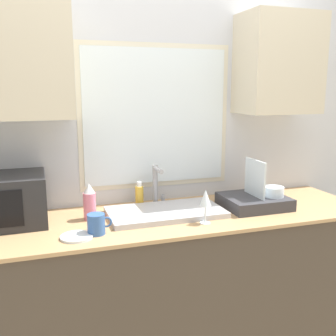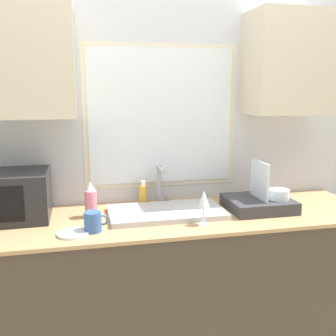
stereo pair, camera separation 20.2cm
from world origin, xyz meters
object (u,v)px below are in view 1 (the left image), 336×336
faucet (157,183)px  wine_glass (205,199)px  microwave (1,200)px  spray_bottle (90,202)px  dish_rack (256,199)px  soap_bottle (139,195)px  mug_near_sink (97,224)px

faucet → wine_glass: 0.42m
microwave → spray_bottle: (0.45, -0.06, -0.03)m
faucet → dish_rack: (0.56, -0.22, -0.09)m
microwave → spray_bottle: microwave is taller
dish_rack → soap_bottle: dish_rack is taller
microwave → dish_rack: bearing=-5.8°
wine_glass → spray_bottle: bearing=155.7°
spray_bottle → dish_rack: bearing=-4.9°
faucet → spray_bottle: (-0.42, -0.13, -0.05)m
spray_bottle → soap_bottle: (0.32, 0.16, -0.03)m
spray_bottle → mug_near_sink: size_ratio=1.65×
faucet → dish_rack: bearing=-21.4°
microwave → dish_rack: size_ratio=1.22×
spray_bottle → wine_glass: size_ratio=1.09×
mug_near_sink → wine_glass: size_ratio=0.66×
spray_bottle → soap_bottle: size_ratio=1.33×
microwave → faucet: bearing=4.9°
soap_bottle → mug_near_sink: size_ratio=1.24×
microwave → wine_glass: (1.02, -0.32, 0.00)m
faucet → soap_bottle: 0.13m
soap_bottle → wine_glass: size_ratio=0.82×
soap_bottle → mug_near_sink: bearing=-128.7°
mug_near_sink → spray_bottle: bearing=90.6°
spray_bottle → mug_near_sink: 0.24m
microwave → mug_near_sink: size_ratio=3.69×
faucet → wine_glass: (0.15, -0.39, -0.01)m
faucet → soap_bottle: faucet is taller
spray_bottle → mug_near_sink: bearing=-89.4°
dish_rack → spray_bottle: dish_rack is taller
microwave → dish_rack: 1.44m
soap_bottle → wine_glass: 0.49m
soap_bottle → faucet: bearing=-12.6°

